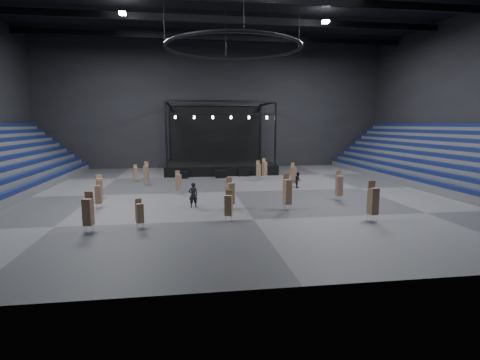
{
  "coord_description": "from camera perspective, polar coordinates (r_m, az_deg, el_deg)",
  "views": [
    {
      "loc": [
        -4.42,
        -34.28,
        6.25
      ],
      "look_at": [
        0.31,
        -2.0,
        1.4
      ],
      "focal_mm": 28.0,
      "sensor_mm": 36.0,
      "label": 1
    }
  ],
  "objects": [
    {
      "name": "chair_stack_8",
      "position": [
        27.76,
        7.22,
        -1.71
      ],
      "size": [
        0.6,
        0.6,
        2.71
      ],
      "rotation": [
        0.0,
        0.0,
        0.24
      ],
      "color": "silver",
      "rests_on": "floor"
    },
    {
      "name": "chair_stack_9",
      "position": [
        23.52,
        -15.07,
        -4.82
      ],
      "size": [
        0.54,
        0.54,
        1.81
      ],
      "rotation": [
        0.0,
        0.0,
        0.41
      ],
      "color": "silver",
      "rests_on": "floor"
    },
    {
      "name": "chair_stack_1",
      "position": [
        43.48,
        3.76,
        1.8
      ],
      "size": [
        0.58,
        0.58,
        2.39
      ],
      "rotation": [
        0.0,
        0.0,
        0.36
      ],
      "color": "silver",
      "rests_on": "floor"
    },
    {
      "name": "chair_stack_14",
      "position": [
        42.09,
        2.83,
        1.49
      ],
      "size": [
        0.51,
        0.51,
        2.25
      ],
      "rotation": [
        0.0,
        0.0,
        0.25
      ],
      "color": "silver",
      "rests_on": "floor"
    },
    {
      "name": "flight_case_left",
      "position": [
        44.3,
        -8.77,
        0.78
      ],
      "size": [
        1.32,
        0.85,
        0.81
      ],
      "primitive_type": "cube",
      "rotation": [
        0.0,
        0.0,
        -0.21
      ],
      "color": "black",
      "rests_on": "floor"
    },
    {
      "name": "wall_front",
      "position": [
        14.27,
        10.49,
        19.44
      ],
      "size": [
        50.0,
        0.2,
        18.0
      ],
      "primitive_type": "cube",
      "color": "black",
      "rests_on": "ground"
    },
    {
      "name": "man_center",
      "position": [
        28.61,
        -7.15,
        -2.27
      ],
      "size": [
        0.78,
        0.59,
        1.91
      ],
      "primitive_type": "imported",
      "rotation": [
        0.0,
        0.0,
        3.35
      ],
      "color": "black",
      "rests_on": "floor"
    },
    {
      "name": "flight_case_mid",
      "position": [
        44.24,
        -2.88,
        0.9
      ],
      "size": [
        1.35,
        0.69,
        0.89
      ],
      "primitive_type": "cube",
      "rotation": [
        0.0,
        0.0,
        0.02
      ],
      "color": "black",
      "rests_on": "floor"
    },
    {
      "name": "chair_stack_5",
      "position": [
        38.33,
        8.14,
        0.85
      ],
      "size": [
        0.55,
        0.55,
        2.42
      ],
      "rotation": [
        0.0,
        0.0,
        0.36
      ],
      "color": "silver",
      "rests_on": "floor"
    },
    {
      "name": "crew_member",
      "position": [
        37.67,
        8.83,
        0.01
      ],
      "size": [
        0.7,
        0.84,
        1.57
      ],
      "primitive_type": "imported",
      "rotation": [
        0.0,
        0.0,
        1.42
      ],
      "color": "black",
      "rests_on": "floor"
    },
    {
      "name": "truss_ring",
      "position": [
        35.22,
        -1.02,
        19.51
      ],
      "size": [
        12.3,
        12.3,
        5.15
      ],
      "color": "black",
      "rests_on": "ceiling"
    },
    {
      "name": "chair_stack_13",
      "position": [
        34.3,
        -9.37,
        -0.27
      ],
      "size": [
        0.58,
        0.58,
        2.13
      ],
      "rotation": [
        0.0,
        0.0,
        0.41
      ],
      "color": "silver",
      "rests_on": "floor"
    },
    {
      "name": "chair_stack_6",
      "position": [
        25.79,
        19.61,
        -2.96
      ],
      "size": [
        0.62,
        0.62,
        2.63
      ],
      "rotation": [
        0.0,
        0.0,
        0.17
      ],
      "color": "silver",
      "rests_on": "floor"
    },
    {
      "name": "wall_back",
      "position": [
        55.53,
        -3.83,
        11.27
      ],
      "size": [
        50.0,
        0.2,
        18.0
      ],
      "primitive_type": "cube",
      "color": "black",
      "rests_on": "ground"
    },
    {
      "name": "chair_stack_0",
      "position": [
        30.06,
        -20.76,
        -2.02
      ],
      "size": [
        0.45,
        0.45,
        2.05
      ],
      "rotation": [
        0.0,
        0.0,
        -0.11
      ],
      "color": "silver",
      "rests_on": "floor"
    },
    {
      "name": "stage",
      "position": [
        50.94,
        -3.32,
        3.03
      ],
      "size": [
        14.0,
        10.0,
        9.2
      ],
      "color": "black",
      "rests_on": "floor"
    },
    {
      "name": "bleachers_right",
      "position": [
        44.09,
        30.09,
        1.43
      ],
      "size": [
        7.2,
        40.0,
        6.4
      ],
      "color": "#505053",
      "rests_on": "floor"
    },
    {
      "name": "chair_stack_4",
      "position": [
        23.54,
        -22.14,
        -4.43
      ],
      "size": [
        0.6,
        0.6,
        2.39
      ],
      "rotation": [
        0.0,
        0.0,
        -0.23
      ],
      "color": "silver",
      "rests_on": "floor"
    },
    {
      "name": "chair_stack_12",
      "position": [
        27.63,
        -1.52,
        -1.97
      ],
      "size": [
        0.66,
        0.66,
        2.38
      ],
      "rotation": [
        0.0,
        0.0,
        0.38
      ],
      "color": "silver",
      "rests_on": "floor"
    },
    {
      "name": "chair_stack_10",
      "position": [
        33.54,
        -20.6,
        -0.88
      ],
      "size": [
        0.6,
        0.6,
        2.1
      ],
      "rotation": [
        0.0,
        0.0,
        0.32
      ],
      "color": "silver",
      "rests_on": "floor"
    },
    {
      "name": "floor",
      "position": [
        35.13,
        -0.97,
        -1.8
      ],
      "size": [
        50.0,
        50.0,
        0.0
      ],
      "primitive_type": "plane",
      "color": "#4B4A4D",
      "rests_on": "ground"
    },
    {
      "name": "chair_stack_7",
      "position": [
        24.36,
        -1.77,
        -3.8
      ],
      "size": [
        0.57,
        0.57,
        2.03
      ],
      "rotation": [
        0.0,
        0.0,
        -0.29
      ],
      "color": "silver",
      "rests_on": "floor"
    },
    {
      "name": "chair_stack_3",
      "position": [
        42.57,
        -15.62,
        1.07
      ],
      "size": [
        0.5,
        0.5,
        1.91
      ],
      "rotation": [
        0.0,
        0.0,
        0.26
      ],
      "color": "silver",
      "rests_on": "floor"
    },
    {
      "name": "flight_case_right",
      "position": [
        45.65,
        0.62,
        1.16
      ],
      "size": [
        1.48,
        0.95,
        0.91
      ],
      "primitive_type": "cube",
      "rotation": [
        0.0,
        0.0,
        -0.21
      ],
      "color": "black",
      "rests_on": "floor"
    },
    {
      "name": "chair_stack_11",
      "position": [
        32.04,
        14.88,
        -0.78
      ],
      "size": [
        0.5,
        0.5,
        2.47
      ],
      "rotation": [
        0.0,
        0.0,
        0.08
      ],
      "color": "silver",
      "rests_on": "floor"
    },
    {
      "name": "chair_stack_2",
      "position": [
        40.08,
        -14.12,
        1.02
      ],
      "size": [
        0.54,
        0.54,
        2.44
      ],
      "rotation": [
        0.0,
        0.0,
        -0.26
      ],
      "color": "silver",
      "rests_on": "floor"
    }
  ]
}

